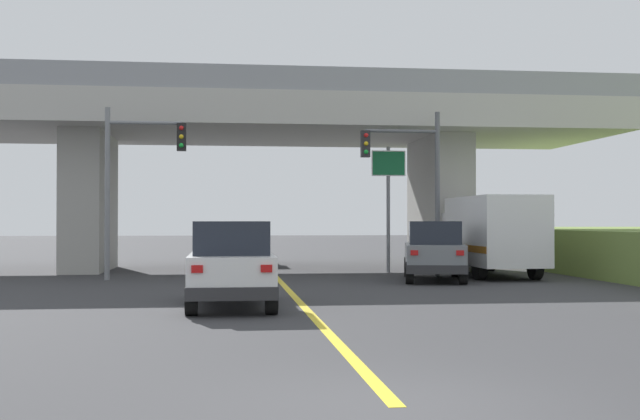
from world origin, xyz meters
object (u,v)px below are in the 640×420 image
at_px(suv_lead, 231,264).
at_px(box_truck, 488,234).
at_px(suv_crossing, 434,251).
at_px(highway_sign, 388,182).
at_px(sedan_oncoming, 247,243).
at_px(traffic_signal_nearside, 413,173).
at_px(traffic_signal_farside, 133,169).

xyz_separation_m(suv_lead, box_truck, (9.55, 9.65, 0.54)).
relative_size(suv_crossing, highway_sign, 0.96).
height_order(suv_lead, suv_crossing, same).
relative_size(suv_crossing, sedan_oncoming, 0.98).
bearing_deg(suv_crossing, highway_sign, 110.67).
distance_m(suv_lead, traffic_signal_nearside, 11.87).
xyz_separation_m(box_truck, highway_sign, (-3.30, 2.22, 2.03)).
height_order(traffic_signal_nearside, traffic_signal_farside, traffic_signal_nearside).
xyz_separation_m(traffic_signal_nearside, highway_sign, (-0.40, 2.45, -0.21)).
relative_size(suv_crossing, traffic_signal_nearside, 0.79).
relative_size(box_truck, highway_sign, 1.42).
bearing_deg(box_truck, suv_crossing, -140.83).
bearing_deg(suv_lead, box_truck, 45.30).
xyz_separation_m(box_truck, traffic_signal_nearside, (-2.90, -0.23, 2.24)).
bearing_deg(box_truck, sedan_oncoming, 133.67).
xyz_separation_m(box_truck, sedan_oncoming, (-8.63, 9.04, -0.54)).
distance_m(sedan_oncoming, traffic_signal_farside, 10.88).
bearing_deg(suv_lead, suv_crossing, 47.35).
distance_m(box_truck, traffic_signal_farside, 13.05).
bearing_deg(traffic_signal_nearside, suv_crossing, -82.40).
bearing_deg(sedan_oncoming, suv_crossing, -61.85).
bearing_deg(highway_sign, traffic_signal_nearside, -80.71).
xyz_separation_m(sedan_oncoming, traffic_signal_farside, (-4.20, -9.64, 2.80)).
bearing_deg(traffic_signal_nearside, highway_sign, 99.29).
distance_m(suv_crossing, traffic_signal_nearside, 3.39).
distance_m(box_truck, sedan_oncoming, 12.51).
relative_size(traffic_signal_nearside, traffic_signal_farside, 1.01).
xyz_separation_m(suv_crossing, traffic_signal_nearside, (-0.26, 1.93, 2.78)).
distance_m(suv_lead, highway_sign, 13.67).
relative_size(suv_lead, suv_crossing, 0.99).
xyz_separation_m(sedan_oncoming, highway_sign, (5.33, -6.82, 2.56)).
xyz_separation_m(suv_lead, suv_crossing, (6.91, 7.50, -0.00)).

